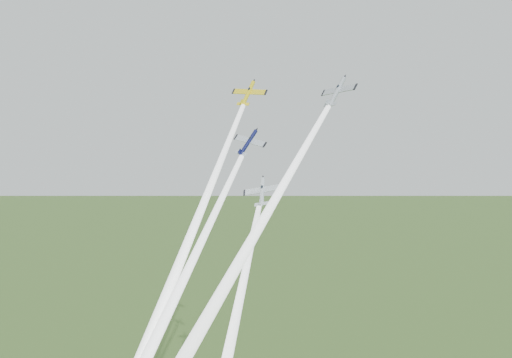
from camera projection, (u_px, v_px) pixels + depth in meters
The scene contains 7 objects.
plane_yellow at pixel (248, 93), 129.53m from camera, with size 7.93×7.87×1.24m, color yellow, non-canonical shape.
smoke_trail_yellow at pixel (174, 277), 109.71m from camera, with size 2.66×2.66×76.26m, color white, non-canonical shape.
plane_navy at pixel (248, 142), 119.08m from camera, with size 7.24×7.18×1.13m, color #0D103C, non-canonical shape.
smoke_trail_navy at pixel (160, 330), 102.69m from camera, with size 2.66×2.66×69.08m, color white, non-canonical shape.
plane_silver_right at pixel (337, 92), 113.80m from camera, with size 8.29×8.22×1.30m, color #ABB0B9, non-canonical shape.
smoke_trail_silver_right at pixel (243, 255), 102.68m from camera, with size 2.66×2.66×61.75m, color white, non-canonical shape.
plane_silver_low at pixel (262, 192), 114.37m from camera, with size 7.37×7.31×1.15m, color silver, non-canonical shape.
Camera 1 is at (65.35, -99.81, 100.53)m, focal length 45.00 mm.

